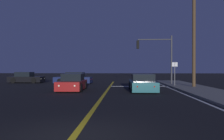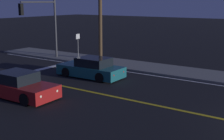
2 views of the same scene
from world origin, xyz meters
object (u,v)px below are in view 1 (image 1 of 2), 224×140
car_far_approaching_black (26,78)px  car_distant_tail_teal (142,84)px  car_mid_block_navy (74,79)px  street_sign_corner (175,70)px  car_following_oncoming_red (73,83)px  utility_pole_right (194,27)px  traffic_signal_near_right (158,52)px

car_far_approaching_black → car_distant_tail_teal: same height
car_mid_block_navy → street_sign_corner: bearing=-109.3°
car_far_approaching_black → street_sign_corner: street_sign_corner is taller
car_far_approaching_black → car_mid_block_navy: size_ratio=0.97×
car_distant_tail_teal → car_following_oncoming_red: size_ratio=1.08×
car_far_approaching_black → street_sign_corner: 17.85m
utility_pole_right → car_far_approaching_black: bearing=159.8°
car_mid_block_navy → traffic_signal_near_right: 10.12m
car_far_approaching_black → traffic_signal_near_right: traffic_signal_near_right is taller
car_far_approaching_black → car_following_oncoming_red: (7.90, -9.16, 0.00)m
car_far_approaching_black → car_following_oncoming_red: 12.10m
car_far_approaching_black → car_mid_block_navy: (6.26, -1.27, 0.00)m
car_following_oncoming_red → utility_pole_right: 11.81m
street_sign_corner → traffic_signal_near_right: bearing=112.0°
car_distant_tail_teal → street_sign_corner: bearing=48.8°
traffic_signal_near_right → car_following_oncoming_red: bearing=39.3°
utility_pole_right → street_sign_corner: 4.35m
car_mid_block_navy → car_following_oncoming_red: size_ratio=1.03×
car_far_approaching_black → car_distant_tail_teal: (13.52, -9.56, 0.00)m
car_following_oncoming_red → traffic_signal_near_right: 10.66m
car_far_approaching_black → traffic_signal_near_right: (15.82, -2.67, 2.98)m
car_following_oncoming_red → utility_pole_right: (10.45, 2.41, 4.95)m
car_mid_block_navy → traffic_signal_near_right: traffic_signal_near_right is taller
car_far_approaching_black → utility_pole_right: bearing=71.1°
car_distant_tail_teal → car_following_oncoming_red: (-5.62, 0.40, -0.00)m
car_mid_block_navy → utility_pole_right: (12.10, -5.49, 4.95)m
car_distant_tail_teal → street_sign_corner: 5.44m
traffic_signal_near_right → car_far_approaching_black: bearing=-9.6°
car_distant_tail_teal → traffic_signal_near_right: size_ratio=0.86×
car_far_approaching_black → car_following_oncoming_red: size_ratio=1.00×
car_far_approaching_black → street_sign_corner: bearing=73.5°
utility_pole_right → car_mid_block_navy: bearing=155.6°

